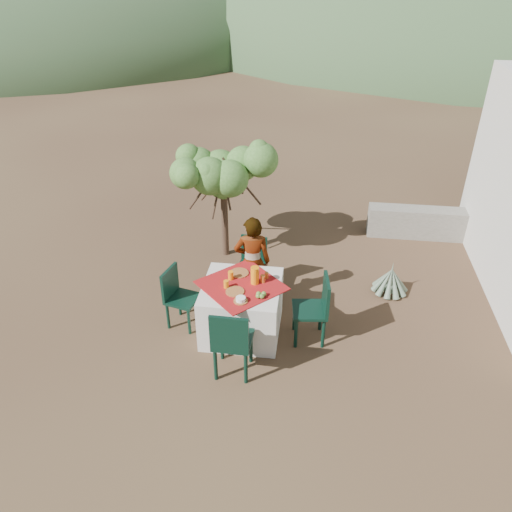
{
  "coord_description": "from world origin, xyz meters",
  "views": [
    {
      "loc": [
        1.33,
        -4.94,
        4.5
      ],
      "look_at": [
        0.58,
        0.74,
        0.97
      ],
      "focal_mm": 35.0,
      "sensor_mm": 36.0,
      "label": 1
    }
  ],
  "objects_px": {
    "agave": "(390,281)",
    "table": "(242,308)",
    "person": "(252,262)",
    "shrub_tree": "(227,177)",
    "chair_near": "(232,341)",
    "chair_far": "(252,262)",
    "chair_right": "(316,306)",
    "juice_pitcher": "(255,275)",
    "chair_left": "(178,295)"
  },
  "relations": [
    {
      "from": "table",
      "to": "agave",
      "type": "relative_size",
      "value": 2.2
    },
    {
      "from": "table",
      "to": "shrub_tree",
      "type": "relative_size",
      "value": 0.73
    },
    {
      "from": "chair_near",
      "to": "chair_right",
      "type": "distance_m",
      "value": 1.28
    },
    {
      "from": "table",
      "to": "chair_right",
      "type": "xyz_separation_m",
      "value": [
        0.99,
        -0.03,
        0.15
      ]
    },
    {
      "from": "chair_near",
      "to": "chair_right",
      "type": "relative_size",
      "value": 1.04
    },
    {
      "from": "chair_left",
      "to": "juice_pitcher",
      "type": "relative_size",
      "value": 3.6
    },
    {
      "from": "agave",
      "to": "table",
      "type": "bearing_deg",
      "value": -150.17
    },
    {
      "from": "chair_near",
      "to": "chair_left",
      "type": "relative_size",
      "value": 1.14
    },
    {
      "from": "chair_near",
      "to": "person",
      "type": "height_order",
      "value": "person"
    },
    {
      "from": "agave",
      "to": "shrub_tree",
      "type": "bearing_deg",
      "value": 162.57
    },
    {
      "from": "chair_far",
      "to": "agave",
      "type": "relative_size",
      "value": 1.46
    },
    {
      "from": "chair_near",
      "to": "agave",
      "type": "xyz_separation_m",
      "value": [
        2.09,
        2.06,
        -0.35
      ]
    },
    {
      "from": "chair_far",
      "to": "chair_near",
      "type": "bearing_deg",
      "value": -82.35
    },
    {
      "from": "table",
      "to": "shrub_tree",
      "type": "xyz_separation_m",
      "value": [
        -0.54,
        2.04,
        1.03
      ]
    },
    {
      "from": "person",
      "to": "agave",
      "type": "distance_m",
      "value": 2.18
    },
    {
      "from": "chair_left",
      "to": "chair_far",
      "type": "bearing_deg",
      "value": -28.57
    },
    {
      "from": "shrub_tree",
      "to": "juice_pitcher",
      "type": "relative_size",
      "value": 7.33
    },
    {
      "from": "table",
      "to": "person",
      "type": "height_order",
      "value": "person"
    },
    {
      "from": "chair_right",
      "to": "person",
      "type": "relative_size",
      "value": 0.67
    },
    {
      "from": "shrub_tree",
      "to": "chair_left",
      "type": "bearing_deg",
      "value": -100.04
    },
    {
      "from": "chair_near",
      "to": "person",
      "type": "bearing_deg",
      "value": -90.24
    },
    {
      "from": "chair_far",
      "to": "person",
      "type": "height_order",
      "value": "person"
    },
    {
      "from": "person",
      "to": "agave",
      "type": "height_order",
      "value": "person"
    },
    {
      "from": "chair_far",
      "to": "chair_left",
      "type": "distance_m",
      "value": 1.32
    },
    {
      "from": "chair_left",
      "to": "person",
      "type": "bearing_deg",
      "value": -43.89
    },
    {
      "from": "person",
      "to": "shrub_tree",
      "type": "bearing_deg",
      "value": -74.86
    },
    {
      "from": "juice_pitcher",
      "to": "shrub_tree",
      "type": "bearing_deg",
      "value": 109.85
    },
    {
      "from": "chair_near",
      "to": "table",
      "type": "bearing_deg",
      "value": -87.73
    },
    {
      "from": "chair_near",
      "to": "chair_left",
      "type": "distance_m",
      "value": 1.28
    },
    {
      "from": "chair_left",
      "to": "juice_pitcher",
      "type": "height_order",
      "value": "juice_pitcher"
    },
    {
      "from": "chair_far",
      "to": "person",
      "type": "distance_m",
      "value": 0.45
    },
    {
      "from": "table",
      "to": "agave",
      "type": "bearing_deg",
      "value": 29.83
    },
    {
      "from": "chair_left",
      "to": "agave",
      "type": "height_order",
      "value": "chair_left"
    },
    {
      "from": "person",
      "to": "shrub_tree",
      "type": "xyz_separation_m",
      "value": [
        -0.6,
        1.39,
        0.69
      ]
    },
    {
      "from": "chair_near",
      "to": "juice_pitcher",
      "type": "relative_size",
      "value": 4.09
    },
    {
      "from": "shrub_tree",
      "to": "person",
      "type": "bearing_deg",
      "value": -66.77
    },
    {
      "from": "chair_far",
      "to": "chair_right",
      "type": "height_order",
      "value": "chair_right"
    },
    {
      "from": "chair_right",
      "to": "person",
      "type": "bearing_deg",
      "value": -132.98
    },
    {
      "from": "table",
      "to": "chair_left",
      "type": "bearing_deg",
      "value": 176.74
    },
    {
      "from": "chair_far",
      "to": "table",
      "type": "bearing_deg",
      "value": -82.82
    },
    {
      "from": "chair_right",
      "to": "juice_pitcher",
      "type": "bearing_deg",
      "value": -103.89
    },
    {
      "from": "chair_right",
      "to": "shrub_tree",
      "type": "distance_m",
      "value": 2.72
    },
    {
      "from": "agave",
      "to": "chair_right",
      "type": "bearing_deg",
      "value": -132.0
    },
    {
      "from": "chair_far",
      "to": "shrub_tree",
      "type": "xyz_separation_m",
      "value": [
        -0.54,
        1.01,
        0.92
      ]
    },
    {
      "from": "chair_far",
      "to": "agave",
      "type": "xyz_separation_m",
      "value": [
        2.1,
        0.18,
        -0.28
      ]
    },
    {
      "from": "chair_right",
      "to": "chair_near",
      "type": "bearing_deg",
      "value": -56.65
    },
    {
      "from": "agave",
      "to": "juice_pitcher",
      "type": "bearing_deg",
      "value": -149.53
    },
    {
      "from": "table",
      "to": "chair_left",
      "type": "height_order",
      "value": "chair_left"
    },
    {
      "from": "chair_right",
      "to": "juice_pitcher",
      "type": "relative_size",
      "value": 3.95
    },
    {
      "from": "chair_far",
      "to": "chair_right",
      "type": "distance_m",
      "value": 1.45
    }
  ]
}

